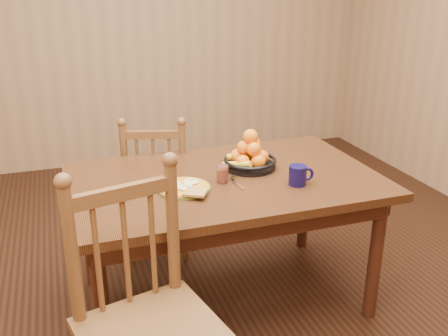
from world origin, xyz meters
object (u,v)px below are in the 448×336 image
object	(u,v)px
chair_near	(147,323)
fruit_bowl	(250,157)
breakfast_plate	(185,187)
chair_far	(157,188)
coffee_mug	(299,175)
dining_table	(224,192)

from	to	relation	value
chair_near	fruit_bowl	distance (m)	1.15
breakfast_plate	chair_far	bearing A→B (deg)	89.77
chair_near	breakfast_plate	world-z (taller)	chair_near
chair_far	fruit_bowl	distance (m)	0.79
breakfast_plate	fruit_bowl	distance (m)	0.45
fruit_bowl	chair_near	bearing A→B (deg)	-131.23
coffee_mug	dining_table	bearing A→B (deg)	145.93
coffee_mug	fruit_bowl	distance (m)	0.33
chair_far	fruit_bowl	xyz separation A→B (m)	(0.41, -0.57, 0.36)
dining_table	coffee_mug	distance (m)	0.41
chair_far	coffee_mug	xyz separation A→B (m)	(0.56, -0.87, 0.35)
chair_far	breakfast_plate	size ratio (longest dim) A/B	3.05
chair_near	coffee_mug	size ratio (longest dim) A/B	8.09
breakfast_plate	coffee_mug	size ratio (longest dim) A/B	2.29
breakfast_plate	coffee_mug	world-z (taller)	coffee_mug
dining_table	fruit_bowl	size ratio (longest dim) A/B	5.52
coffee_mug	breakfast_plate	bearing A→B (deg)	167.94
fruit_bowl	coffee_mug	bearing A→B (deg)	-63.80
dining_table	chair_near	distance (m)	0.95
chair_far	chair_near	xyz separation A→B (m)	(-0.33, -1.41, 0.07)
chair_near	breakfast_plate	xyz separation A→B (m)	(0.32, 0.66, 0.24)
chair_far	breakfast_plate	distance (m)	0.81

